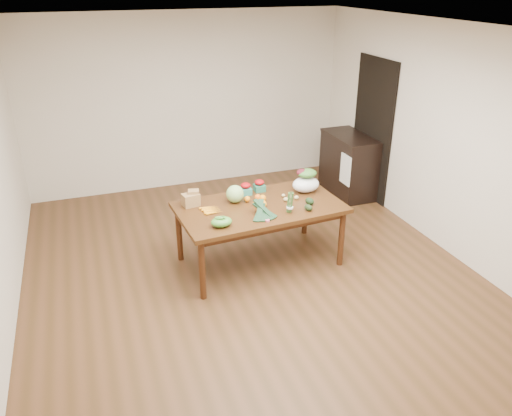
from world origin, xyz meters
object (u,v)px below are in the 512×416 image
object	(u,v)px
salad_bag	(306,182)
cabbage	(235,194)
asparagus_bundle	(290,202)
mandarin_cluster	(261,202)
cabinet	(348,165)
paper_bag	(191,199)
dining_table	(260,234)
kale_bunch	(264,211)

from	to	relation	value
salad_bag	cabbage	bearing A→B (deg)	-179.72
salad_bag	asparagus_bundle	bearing A→B (deg)	-130.86
mandarin_cluster	cabinet	bearing A→B (deg)	37.11
paper_bag	mandarin_cluster	world-z (taller)	paper_bag
paper_bag	cabbage	distance (m)	0.51
dining_table	asparagus_bundle	distance (m)	0.63
asparagus_bundle	paper_bag	bearing A→B (deg)	146.89
kale_bunch	salad_bag	size ratio (longest dim) A/B	1.19
cabbage	asparagus_bundle	distance (m)	0.68
asparagus_bundle	salad_bag	size ratio (longest dim) A/B	0.74
cabinet	mandarin_cluster	world-z (taller)	cabinet
paper_bag	cabbage	size ratio (longest dim) A/B	1.21
cabinet	kale_bunch	world-z (taller)	cabinet
dining_table	cabinet	world-z (taller)	cabinet
cabinet	asparagus_bundle	bearing A→B (deg)	-134.43
paper_bag	dining_table	bearing A→B (deg)	-19.50
paper_bag	asparagus_bundle	world-z (taller)	asparagus_bundle
cabbage	mandarin_cluster	size ratio (longest dim) A/B	1.14
mandarin_cluster	asparagus_bundle	size ratio (longest dim) A/B	0.72
cabinet	salad_bag	xyz separation A→B (m)	(-1.36, -1.33, 0.41)
cabinet	salad_bag	world-z (taller)	salad_bag
cabinet	asparagus_bundle	size ratio (longest dim) A/B	4.08
cabbage	kale_bunch	xyz separation A→B (m)	(0.17, -0.50, -0.02)
cabbage	salad_bag	xyz separation A→B (m)	(0.90, 0.00, 0.03)
paper_bag	cabbage	bearing A→B (deg)	-8.40
salad_bag	dining_table	bearing A→B (deg)	-163.93
mandarin_cluster	cabbage	bearing A→B (deg)	143.78
paper_bag	kale_bunch	xyz separation A→B (m)	(0.67, -0.57, -0.01)
dining_table	salad_bag	bearing A→B (deg)	12.07
asparagus_bundle	salad_bag	bearing A→B (deg)	45.15
dining_table	asparagus_bundle	size ratio (longest dim) A/B	7.48
paper_bag	kale_bunch	distance (m)	0.88
paper_bag	mandarin_cluster	distance (m)	0.80
cabinet	cabbage	xyz separation A→B (m)	(-2.27, -1.34, 0.38)
kale_bunch	salad_bag	xyz separation A→B (m)	(0.73, 0.50, 0.05)
dining_table	kale_bunch	distance (m)	0.55
kale_bunch	asparagus_bundle	distance (m)	0.32
dining_table	kale_bunch	xyz separation A→B (m)	(-0.07, -0.31, 0.45)
cabinet	salad_bag	bearing A→B (deg)	-135.63
dining_table	paper_bag	distance (m)	0.91
dining_table	mandarin_cluster	bearing A→B (deg)	4.04
cabinet	paper_bag	bearing A→B (deg)	-155.50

